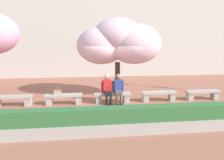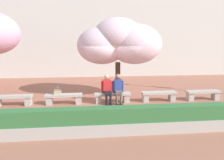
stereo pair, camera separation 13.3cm
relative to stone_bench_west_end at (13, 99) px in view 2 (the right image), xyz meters
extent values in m
plane|color=#9E604C|center=(4.27, 0.00, -0.30)|extent=(100.00, 100.00, 0.00)
cube|color=beige|center=(4.27, 9.83, 3.44)|extent=(28.00, 4.00, 7.48)
cube|color=#ADA89E|center=(0.00, 0.00, 0.10)|extent=(1.60, 0.43, 0.10)
cube|color=#ADA89E|center=(0.63, 0.01, -0.12)|extent=(0.24, 0.34, 0.35)
cube|color=#ADA89E|center=(2.14, 0.00, 0.10)|extent=(1.60, 0.43, 0.10)
cube|color=#ADA89E|center=(1.51, -0.01, -0.12)|extent=(0.24, 0.34, 0.35)
cube|color=#ADA89E|center=(2.76, 0.01, -0.12)|extent=(0.24, 0.34, 0.35)
cube|color=#ADA89E|center=(4.27, 0.00, 0.10)|extent=(1.60, 0.43, 0.10)
cube|color=#ADA89E|center=(3.64, -0.01, -0.12)|extent=(0.24, 0.34, 0.35)
cube|color=#ADA89E|center=(4.90, 0.01, -0.12)|extent=(0.24, 0.34, 0.35)
cube|color=#ADA89E|center=(6.41, 0.00, 0.10)|extent=(1.60, 0.43, 0.10)
cube|color=#ADA89E|center=(5.78, -0.01, -0.12)|extent=(0.24, 0.34, 0.35)
cube|color=#ADA89E|center=(7.04, 0.01, -0.12)|extent=(0.24, 0.34, 0.35)
cube|color=#ADA89E|center=(8.54, 0.00, 0.10)|extent=(1.60, 0.43, 0.10)
cube|color=#ADA89E|center=(7.91, -0.01, -0.12)|extent=(0.24, 0.34, 0.35)
cube|color=#ADA89E|center=(9.17, 0.01, -0.12)|extent=(0.24, 0.34, 0.35)
cube|color=black|center=(3.97, -0.43, -0.27)|extent=(0.12, 0.23, 0.06)
cylinder|color=black|center=(3.97, -0.37, -0.06)|extent=(0.10, 0.10, 0.42)
cube|color=black|center=(4.15, -0.41, -0.27)|extent=(0.12, 0.23, 0.06)
cylinder|color=black|center=(4.15, -0.35, -0.06)|extent=(0.10, 0.10, 0.42)
cube|color=black|center=(4.04, -0.18, 0.21)|extent=(0.32, 0.43, 0.12)
cube|color=red|center=(4.01, 0.04, 0.48)|extent=(0.36, 0.25, 0.54)
sphere|color=tan|center=(4.01, 0.04, 0.89)|extent=(0.21, 0.21, 0.21)
cylinder|color=red|center=(3.81, 0.00, 0.44)|extent=(0.09, 0.09, 0.50)
cylinder|color=red|center=(4.23, 0.04, 0.44)|extent=(0.09, 0.09, 0.50)
cube|color=black|center=(4.42, -0.42, -0.27)|extent=(0.11, 0.22, 0.06)
cylinder|color=brown|center=(4.42, -0.36, -0.06)|extent=(0.10, 0.10, 0.42)
cube|color=black|center=(4.60, -0.42, -0.27)|extent=(0.11, 0.22, 0.06)
cylinder|color=brown|center=(4.60, -0.36, -0.06)|extent=(0.10, 0.10, 0.42)
cube|color=brown|center=(4.52, -0.18, 0.21)|extent=(0.29, 0.41, 0.12)
cube|color=#2D4289|center=(4.53, 0.04, 0.48)|extent=(0.35, 0.23, 0.54)
sphere|color=#A37556|center=(4.53, 0.04, 0.89)|extent=(0.21, 0.21, 0.21)
cylinder|color=#2D4289|center=(4.31, 0.03, 0.44)|extent=(0.09, 0.09, 0.50)
cylinder|color=#2D4289|center=(4.73, 0.01, 0.44)|extent=(0.09, 0.09, 0.50)
cube|color=tan|center=(1.88, -0.02, 0.26)|extent=(0.30, 0.14, 0.22)
cube|color=gray|center=(1.88, -0.02, 0.35)|extent=(0.30, 0.15, 0.04)
torus|color=#807259|center=(1.88, -0.02, 0.42)|extent=(0.14, 0.02, 0.14)
cylinder|color=#473323|center=(4.69, 1.29, 0.56)|extent=(0.25, 0.25, 1.70)
ellipsoid|color=#F4CCDB|center=(4.69, 1.29, 2.64)|extent=(2.47, 2.67, 1.85)
ellipsoid|color=#F4CCDB|center=(3.90, 1.34, 2.23)|extent=(2.43, 2.45, 1.82)
ellipsoid|color=#F4CCDB|center=(5.47, 1.01, 2.30)|extent=(2.57, 2.56, 1.93)
cube|color=#ADA89E|center=(4.27, -3.38, -0.12)|extent=(12.83, 0.50, 0.36)
cube|color=#336B38|center=(4.27, -3.38, 0.28)|extent=(12.73, 0.44, 0.44)
camera|label=1|loc=(3.04, -9.41, 2.33)|focal=35.00mm
camera|label=2|loc=(3.17, -9.43, 2.33)|focal=35.00mm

